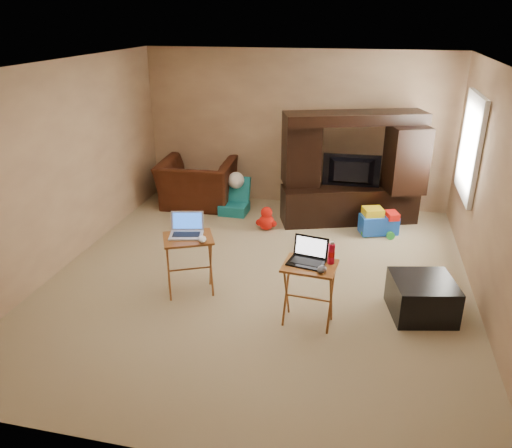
% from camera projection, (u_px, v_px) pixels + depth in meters
% --- Properties ---
extents(floor, '(5.50, 5.50, 0.00)m').
position_uv_depth(floor, '(260.00, 278.00, 6.13)').
color(floor, tan).
rests_on(floor, ground).
extents(ceiling, '(5.50, 5.50, 0.00)m').
position_uv_depth(ceiling, '(260.00, 65.00, 5.15)').
color(ceiling, silver).
rests_on(ceiling, ground).
extents(wall_back, '(5.00, 0.00, 5.00)m').
position_uv_depth(wall_back, '(296.00, 129.00, 8.11)').
color(wall_back, tan).
rests_on(wall_back, ground).
extents(wall_front, '(5.00, 0.00, 5.00)m').
position_uv_depth(wall_front, '(168.00, 312.00, 3.17)').
color(wall_front, tan).
rests_on(wall_front, ground).
extents(wall_left, '(0.00, 5.50, 5.50)m').
position_uv_depth(wall_left, '(62.00, 167.00, 6.15)').
color(wall_left, tan).
rests_on(wall_left, ground).
extents(wall_right, '(0.00, 5.50, 5.50)m').
position_uv_depth(wall_right, '(497.00, 197.00, 5.13)').
color(wall_right, tan).
rests_on(wall_right, ground).
extents(window_pane, '(0.00, 1.20, 1.20)m').
position_uv_depth(window_pane, '(472.00, 147.00, 6.47)').
color(window_pane, white).
rests_on(window_pane, ground).
extents(window_frame, '(0.06, 1.14, 1.34)m').
position_uv_depth(window_frame, '(470.00, 146.00, 6.47)').
color(window_frame, white).
rests_on(window_frame, ground).
extents(entertainment_center, '(2.12, 1.16, 1.69)m').
position_uv_depth(entertainment_center, '(352.00, 169.00, 7.47)').
color(entertainment_center, black).
rests_on(entertainment_center, floor).
extents(television, '(0.86, 0.14, 0.49)m').
position_uv_depth(television, '(351.00, 172.00, 7.44)').
color(television, black).
rests_on(television, entertainment_center).
extents(recliner, '(1.24, 1.10, 0.77)m').
position_uv_depth(recliner, '(197.00, 184.00, 8.27)').
color(recliner, '#401A0D').
rests_on(recliner, floor).
extents(child_rocker, '(0.44, 0.50, 0.58)m').
position_uv_depth(child_rocker, '(234.00, 196.00, 7.98)').
color(child_rocker, teal).
rests_on(child_rocker, floor).
extents(plush_toy, '(0.33, 0.27, 0.36)m').
position_uv_depth(plush_toy, '(267.00, 218.00, 7.42)').
color(plush_toy, red).
rests_on(plush_toy, floor).
extents(push_toy, '(0.64, 0.54, 0.41)m').
position_uv_depth(push_toy, '(379.00, 221.00, 7.25)').
color(push_toy, blue).
rests_on(push_toy, floor).
extents(ottoman, '(0.76, 0.76, 0.41)m').
position_uv_depth(ottoman, '(422.00, 297.00, 5.32)').
color(ottoman, black).
rests_on(ottoman, floor).
extents(tray_table_left, '(0.67, 0.62, 0.70)m').
position_uv_depth(tray_table_left, '(190.00, 265.00, 5.67)').
color(tray_table_left, brown).
rests_on(tray_table_left, floor).
extents(tray_table_right, '(0.56, 0.47, 0.68)m').
position_uv_depth(tray_table_right, '(308.00, 294.00, 5.11)').
color(tray_table_right, '#AC6929').
rests_on(tray_table_right, floor).
extents(laptop_left, '(0.43, 0.37, 0.24)m').
position_uv_depth(laptop_left, '(186.00, 226.00, 5.52)').
color(laptop_left, '#B7B8BD').
rests_on(laptop_left, tray_table_left).
extents(laptop_right, '(0.41, 0.35, 0.24)m').
position_uv_depth(laptop_right, '(307.00, 253.00, 4.96)').
color(laptop_right, black).
rests_on(laptop_right, tray_table_right).
extents(mouse_left, '(0.14, 0.17, 0.06)m').
position_uv_depth(mouse_left, '(202.00, 239.00, 5.42)').
color(mouse_left, white).
rests_on(mouse_left, tray_table_left).
extents(mouse_right, '(0.11, 0.15, 0.06)m').
position_uv_depth(mouse_right, '(322.00, 269.00, 4.83)').
color(mouse_right, '#3D3C41').
rests_on(mouse_right, tray_table_right).
extents(water_bottle, '(0.07, 0.07, 0.21)m').
position_uv_depth(water_bottle, '(331.00, 254.00, 4.97)').
color(water_bottle, red).
rests_on(water_bottle, tray_table_right).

